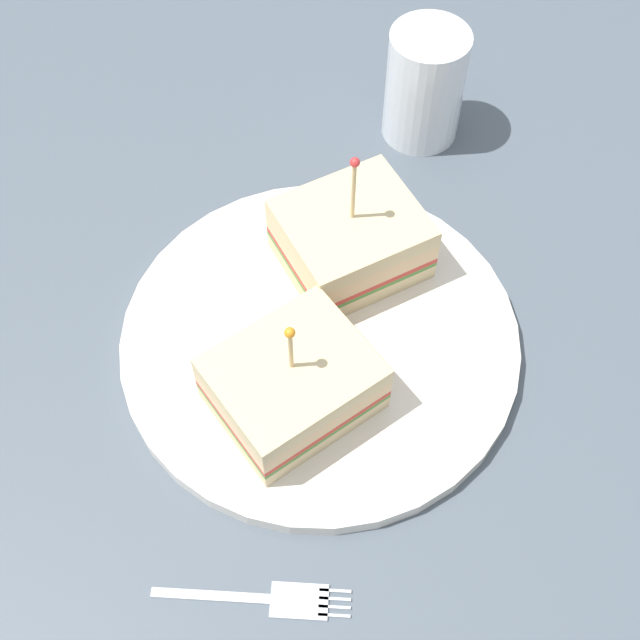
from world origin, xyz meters
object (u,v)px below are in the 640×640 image
at_px(sandwich_half_front, 345,238).
at_px(plate, 320,340).
at_px(fork, 274,599).
at_px(sandwich_half_back, 292,383).
at_px(drink_glass, 424,89).

bearing_deg(sandwich_half_front, plate, 3.59).
xyz_separation_m(plate, fork, (0.18, 0.03, -0.00)).
height_order(plate, fork, plate).
height_order(plate, sandwich_half_front, sandwich_half_front).
relative_size(sandwich_half_back, fork, 1.07).
distance_m(plate, fork, 0.19).
bearing_deg(sandwich_half_back, plate, 179.21).
distance_m(drink_glass, fork, 0.43).
xyz_separation_m(sandwich_half_front, drink_glass, (-0.17, 0.02, 0.01)).
relative_size(drink_glass, fork, 0.82).
bearing_deg(sandwich_half_back, sandwich_half_front, -178.35).
height_order(sandwich_half_front, sandwich_half_back, sandwich_half_front).
distance_m(sandwich_half_front, sandwich_half_back, 0.13).
distance_m(sandwich_half_front, drink_glass, 0.17).
bearing_deg(sandwich_half_front, sandwich_half_back, 1.65).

